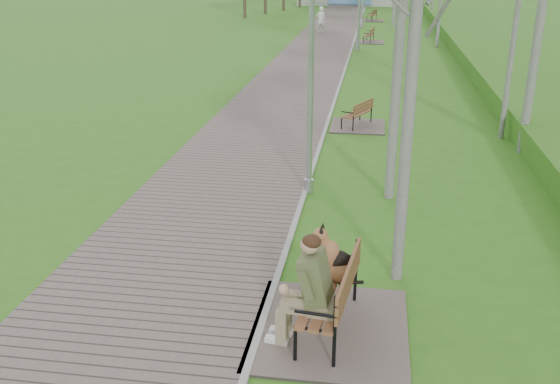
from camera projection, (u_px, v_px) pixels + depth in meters
The scene contains 9 objects.
ground at pixel (310, 178), 13.99m from camera, with size 120.00×120.00×0.00m, color #366C1C.
walkway at pixel (321, 45), 34.07m from camera, with size 3.50×67.00×0.04m, color #695C55.
kerb at pixel (353, 46), 33.82m from camera, with size 0.10×67.00×0.05m, color #999993.
bench_main at pixel (323, 299), 8.11m from camera, with size 2.06×2.28×1.79m.
bench_second at pixel (357, 121), 18.03m from camera, with size 1.55×1.72×0.95m.
bench_third at pixel (369, 39), 35.15m from camera, with size 1.60×1.78×0.98m.
bench_far at pixel (372, 18), 46.27m from camera, with size 1.63×1.82×1.00m.
lamp_post_near at pixel (311, 83), 12.32m from camera, with size 0.19×0.19×4.96m.
pedestrian_near at pixel (321, 20), 39.15m from camera, with size 0.59×0.38×1.61m, color white.
Camera 1 is at (1.34, -13.13, 4.71)m, focal length 40.00 mm.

